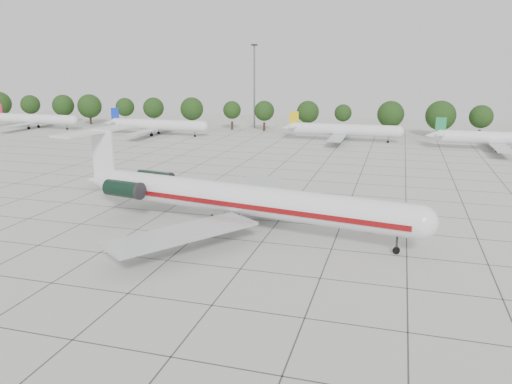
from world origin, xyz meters
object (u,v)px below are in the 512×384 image
at_px(main_airliner, 229,197).
at_px(floodlight_mast, 254,81).
at_px(bg_airliner_c, 344,130).
at_px(bg_airliner_a, 35,119).
at_px(ground_crew, 370,226).
at_px(bg_airliner_b, 157,125).
at_px(bg_airliner_d, 500,139).

bearing_deg(main_airliner, floodlight_mast, 113.96).
xyz_separation_m(main_airliner, bg_airliner_c, (5.65, 75.26, -1.03)).
bearing_deg(bg_airliner_a, bg_airliner_c, 0.41).
distance_m(ground_crew, floodlight_mast, 103.11).
distance_m(main_airliner, bg_airliner_a, 116.58).
relative_size(bg_airliner_b, floodlight_mast, 1.11).
relative_size(ground_crew, bg_airliner_c, 0.06).
distance_m(ground_crew, bg_airliner_c, 73.44).
bearing_deg(main_airliner, ground_crew, 18.66).
xyz_separation_m(main_airliner, floodlight_mast, (-24.69, 96.07, 10.34)).
distance_m(main_airliner, bg_airliner_c, 75.48).
bearing_deg(main_airliner, bg_airliner_d, 68.47).
bearing_deg(floodlight_mast, ground_crew, -65.93).
bearing_deg(floodlight_mast, bg_airliner_a, -161.68).
bearing_deg(main_airliner, bg_airliner_b, 132.35).
height_order(main_airliner, ground_crew, main_airliner).
distance_m(bg_airliner_c, floodlight_mast, 38.51).
xyz_separation_m(bg_airliner_d, floodlight_mast, (-66.97, 25.91, 11.37)).
distance_m(bg_airliner_a, bg_airliner_b, 43.60).
bearing_deg(bg_airliner_c, bg_airliner_b, -175.87).
distance_m(main_airliner, bg_airliner_d, 81.92).
distance_m(bg_airliner_d, floodlight_mast, 72.70).
relative_size(bg_airliner_b, bg_airliner_d, 1.00).
height_order(main_airliner, floodlight_mast, floodlight_mast).
relative_size(bg_airliner_c, bg_airliner_d, 1.00).
height_order(ground_crew, bg_airliner_d, bg_airliner_d).
bearing_deg(ground_crew, main_airliner, -1.42).
relative_size(ground_crew, bg_airliner_d, 0.06).
bearing_deg(ground_crew, bg_airliner_a, -44.51).
bearing_deg(bg_airliner_d, ground_crew, -110.55).
xyz_separation_m(ground_crew, bg_airliner_b, (-63.10, 68.79, 2.04)).
bearing_deg(bg_airliner_a, bg_airliner_b, -4.02).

